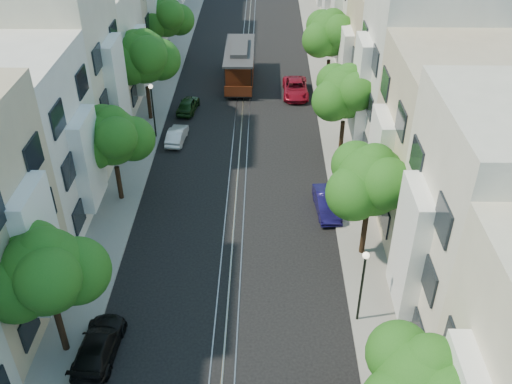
{
  "coord_description": "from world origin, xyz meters",
  "views": [
    {
      "loc": [
        1.71,
        -15.29,
        20.68
      ],
      "look_at": [
        1.31,
        11.71,
        2.2
      ],
      "focal_mm": 40.0,
      "sensor_mm": 36.0,
      "label": 1
    }
  ],
  "objects_px": {
    "parked_car_e_far": "(295,88)",
    "parked_car_e_mid": "(327,203)",
    "tree_e_c": "(347,94)",
    "tree_e_b": "(372,182)",
    "tree_w_a": "(47,273)",
    "cable_car": "(240,63)",
    "parked_car_w_near": "(99,345)",
    "lamp_east": "(363,277)",
    "tree_w_d": "(167,18)",
    "tree_w_b": "(113,138)",
    "parked_car_w_mid": "(177,135)",
    "tree_w_c": "(145,58)",
    "lamp_west": "(152,103)",
    "tree_e_d": "(331,34)",
    "parked_car_w_far": "(188,105)"
  },
  "relations": [
    {
      "from": "parked_car_w_near",
      "to": "parked_car_e_mid",
      "type": "bearing_deg",
      "value": -131.89
    },
    {
      "from": "tree_e_b",
      "to": "tree_w_d",
      "type": "height_order",
      "value": "tree_e_b"
    },
    {
      "from": "tree_w_b",
      "to": "parked_car_w_near",
      "type": "xyz_separation_m",
      "value": [
        1.54,
        -12.21,
        -3.79
      ]
    },
    {
      "from": "lamp_east",
      "to": "tree_w_b",
      "type": "bearing_deg",
      "value": 143.42
    },
    {
      "from": "tree_e_b",
      "to": "tree_e_c",
      "type": "distance_m",
      "value": 11.0
    },
    {
      "from": "tree_e_c",
      "to": "tree_w_a",
      "type": "distance_m",
      "value": 23.05
    },
    {
      "from": "tree_w_c",
      "to": "tree_e_b",
      "type": "bearing_deg",
      "value": -48.01
    },
    {
      "from": "tree_w_d",
      "to": "cable_car",
      "type": "relative_size",
      "value": 0.81
    },
    {
      "from": "parked_car_e_far",
      "to": "parked_car_w_mid",
      "type": "xyz_separation_m",
      "value": [
        -9.05,
        -8.2,
        -0.09
      ]
    },
    {
      "from": "tree_e_b",
      "to": "tree_w_c",
      "type": "relative_size",
      "value": 0.94
    },
    {
      "from": "tree_w_a",
      "to": "parked_car_e_mid",
      "type": "bearing_deg",
      "value": 40.6
    },
    {
      "from": "lamp_west",
      "to": "parked_car_w_far",
      "type": "xyz_separation_m",
      "value": [
        1.9,
        4.48,
        -2.27
      ]
    },
    {
      "from": "cable_car",
      "to": "parked_car_w_far",
      "type": "xyz_separation_m",
      "value": [
        -3.97,
        -5.88,
        -1.25
      ]
    },
    {
      "from": "tree_w_a",
      "to": "parked_car_e_mid",
      "type": "distance_m",
      "value": 17.28
    },
    {
      "from": "tree_w_c",
      "to": "lamp_east",
      "type": "bearing_deg",
      "value": -57.35
    },
    {
      "from": "tree_w_d",
      "to": "parked_car_e_mid",
      "type": "bearing_deg",
      "value": -61.1
    },
    {
      "from": "tree_w_b",
      "to": "tree_w_c",
      "type": "height_order",
      "value": "tree_w_c"
    },
    {
      "from": "tree_w_c",
      "to": "parked_car_w_near",
      "type": "bearing_deg",
      "value": -86.21
    },
    {
      "from": "tree_e_c",
      "to": "tree_w_a",
      "type": "height_order",
      "value": "tree_w_a"
    },
    {
      "from": "lamp_east",
      "to": "cable_car",
      "type": "height_order",
      "value": "lamp_east"
    },
    {
      "from": "tree_w_b",
      "to": "parked_car_e_mid",
      "type": "relative_size",
      "value": 1.7
    },
    {
      "from": "tree_e_c",
      "to": "parked_car_w_far",
      "type": "relative_size",
      "value": 1.94
    },
    {
      "from": "cable_car",
      "to": "parked_car_w_near",
      "type": "distance_m",
      "value": 31.05
    },
    {
      "from": "parked_car_w_mid",
      "to": "tree_w_c",
      "type": "bearing_deg",
      "value": -49.48
    },
    {
      "from": "parked_car_e_far",
      "to": "lamp_east",
      "type": "bearing_deg",
      "value": -86.05
    },
    {
      "from": "lamp_west",
      "to": "tree_w_c",
      "type": "bearing_deg",
      "value": 105.75
    },
    {
      "from": "tree_w_b",
      "to": "parked_car_e_mid",
      "type": "height_order",
      "value": "tree_w_b"
    },
    {
      "from": "tree_e_b",
      "to": "tree_w_a",
      "type": "bearing_deg",
      "value": -154.08
    },
    {
      "from": "lamp_west",
      "to": "parked_car_e_mid",
      "type": "height_order",
      "value": "lamp_west"
    },
    {
      "from": "lamp_west",
      "to": "parked_car_w_near",
      "type": "xyz_separation_m",
      "value": [
        0.7,
        -20.23,
        -2.24
      ]
    },
    {
      "from": "tree_e_b",
      "to": "parked_car_w_mid",
      "type": "distance_m",
      "value": 17.77
    },
    {
      "from": "tree_w_c",
      "to": "lamp_west",
      "type": "distance_m",
      "value": 3.81
    },
    {
      "from": "tree_w_b",
      "to": "parked_car_w_mid",
      "type": "bearing_deg",
      "value": 71.62
    },
    {
      "from": "tree_e_c",
      "to": "parked_car_e_far",
      "type": "xyz_separation_m",
      "value": [
        -2.86,
        9.71,
        -3.97
      ]
    },
    {
      "from": "tree_w_b",
      "to": "lamp_east",
      "type": "xyz_separation_m",
      "value": [
        13.44,
        -9.98,
        -1.55
      ]
    },
    {
      "from": "tree_e_d",
      "to": "parked_car_e_mid",
      "type": "bearing_deg",
      "value": -95.25
    },
    {
      "from": "tree_e_c",
      "to": "parked_car_w_near",
      "type": "height_order",
      "value": "tree_e_c"
    },
    {
      "from": "tree_w_d",
      "to": "tree_e_c",
      "type": "bearing_deg",
      "value": -48.01
    },
    {
      "from": "tree_w_a",
      "to": "tree_w_c",
      "type": "xyz_separation_m",
      "value": [
        0.0,
        23.0,
        0.34
      ]
    },
    {
      "from": "tree_w_d",
      "to": "lamp_east",
      "type": "xyz_separation_m",
      "value": [
        13.44,
        -31.98,
        -1.75
      ]
    },
    {
      "from": "parked_car_e_far",
      "to": "parked_car_e_mid",
      "type": "bearing_deg",
      "value": -86.19
    },
    {
      "from": "tree_e_c",
      "to": "tree_e_b",
      "type": "bearing_deg",
      "value": -90.0
    },
    {
      "from": "tree_w_a",
      "to": "parked_car_w_near",
      "type": "relative_size",
      "value": 1.61
    },
    {
      "from": "tree_w_a",
      "to": "cable_car",
      "type": "distance_m",
      "value": 31.25
    },
    {
      "from": "lamp_east",
      "to": "parked_car_e_far",
      "type": "height_order",
      "value": "lamp_east"
    },
    {
      "from": "tree_e_d",
      "to": "tree_w_b",
      "type": "height_order",
      "value": "tree_e_d"
    },
    {
      "from": "tree_e_d",
      "to": "cable_car",
      "type": "distance_m",
      "value": 8.39
    },
    {
      "from": "tree_e_c",
      "to": "cable_car",
      "type": "distance_m",
      "value": 14.84
    },
    {
      "from": "tree_w_a",
      "to": "cable_car",
      "type": "relative_size",
      "value": 0.83
    },
    {
      "from": "tree_e_c",
      "to": "tree_w_a",
      "type": "xyz_separation_m",
      "value": [
        -14.4,
        -18.0,
        0.13
      ]
    }
  ]
}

